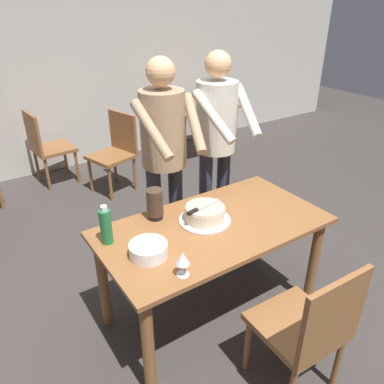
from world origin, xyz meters
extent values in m
plane|color=#383330|center=(0.00, 0.00, 0.00)|extent=(14.00, 14.00, 0.00)
cube|color=#BCB7AD|center=(0.00, 3.28, 1.35)|extent=(10.00, 0.12, 2.70)
cube|color=brown|center=(0.00, 0.00, 0.73)|extent=(1.49, 0.79, 0.03)
cylinder|color=brown|center=(-0.67, -0.32, 0.36)|extent=(0.07, 0.07, 0.72)
cylinder|color=brown|center=(0.67, -0.32, 0.36)|extent=(0.07, 0.07, 0.72)
cylinder|color=brown|center=(-0.67, 0.32, 0.36)|extent=(0.07, 0.07, 0.72)
cylinder|color=brown|center=(0.67, 0.32, 0.36)|extent=(0.07, 0.07, 0.72)
cylinder|color=silver|center=(-0.02, 0.07, 0.76)|extent=(0.34, 0.34, 0.01)
cylinder|color=beige|center=(-0.02, 0.07, 0.81)|extent=(0.26, 0.26, 0.09)
cylinder|color=#A49984|center=(-0.02, 0.07, 0.86)|extent=(0.25, 0.25, 0.01)
cube|color=silver|center=(0.00, 0.07, 0.87)|extent=(0.20, 0.06, 0.00)
cube|color=black|center=(-0.13, 0.05, 0.87)|extent=(0.08, 0.04, 0.02)
cylinder|color=white|center=(-0.50, -0.06, 0.76)|extent=(0.22, 0.22, 0.01)
cylinder|color=white|center=(-0.50, -0.06, 0.77)|extent=(0.22, 0.22, 0.01)
cylinder|color=white|center=(-0.50, -0.06, 0.78)|extent=(0.22, 0.22, 0.01)
cylinder|color=white|center=(-0.50, -0.06, 0.79)|extent=(0.22, 0.22, 0.01)
cylinder|color=white|center=(-0.50, -0.06, 0.80)|extent=(0.22, 0.22, 0.01)
cylinder|color=white|center=(-0.50, -0.06, 0.81)|extent=(0.22, 0.22, 0.01)
cylinder|color=white|center=(-0.50, -0.06, 0.81)|extent=(0.22, 0.22, 0.01)
cylinder|color=white|center=(-0.50, -0.06, 0.82)|extent=(0.22, 0.22, 0.01)
cylinder|color=silver|center=(-0.43, -0.31, 0.75)|extent=(0.07, 0.07, 0.00)
cylinder|color=silver|center=(-0.43, -0.31, 0.79)|extent=(0.01, 0.01, 0.07)
cone|color=silver|center=(-0.43, -0.31, 0.86)|extent=(0.08, 0.08, 0.07)
cylinder|color=#1E6B38|center=(-0.64, 0.20, 0.86)|extent=(0.07, 0.07, 0.22)
cylinder|color=silver|center=(-0.64, 0.20, 0.98)|extent=(0.04, 0.04, 0.03)
cylinder|color=black|center=(-0.27, 0.28, 0.77)|extent=(0.10, 0.10, 0.03)
cylinder|color=#3F2D23|center=(-0.27, 0.28, 0.87)|extent=(0.11, 0.11, 0.18)
cylinder|color=#2D2D38|center=(0.08, 0.61, 0.47)|extent=(0.11, 0.11, 0.95)
cylinder|color=#2D2D38|center=(-0.10, 0.63, 0.47)|extent=(0.11, 0.11, 0.95)
cylinder|color=#997A5B|center=(-0.01, 0.62, 1.23)|extent=(0.32, 0.32, 0.55)
sphere|color=tan|center=(-0.01, 0.62, 1.62)|extent=(0.20, 0.20, 0.20)
cylinder|color=#997A5B|center=(0.13, 0.42, 1.30)|extent=(0.19, 0.42, 0.34)
cylinder|color=#997A5B|center=(-0.18, 0.45, 1.30)|extent=(0.12, 0.42, 0.34)
cylinder|color=#2D2D38|center=(0.58, 0.64, 0.47)|extent=(0.11, 0.11, 0.95)
cylinder|color=#2D2D38|center=(0.40, 0.65, 0.47)|extent=(0.11, 0.11, 0.95)
cylinder|color=beige|center=(0.49, 0.65, 1.23)|extent=(0.32, 0.32, 0.55)
sphere|color=tan|center=(0.49, 0.65, 1.62)|extent=(0.20, 0.20, 0.20)
cylinder|color=beige|center=(0.64, 0.46, 1.30)|extent=(0.17, 0.42, 0.34)
cylinder|color=beige|center=(0.33, 0.47, 1.30)|extent=(0.14, 0.42, 0.34)
cube|color=brown|center=(0.07, -0.70, 0.43)|extent=(0.46, 0.46, 0.04)
cylinder|color=brown|center=(-0.11, -0.51, 0.21)|extent=(0.04, 0.04, 0.41)
cylinder|color=brown|center=(0.26, -0.52, 0.21)|extent=(0.04, 0.04, 0.41)
cylinder|color=brown|center=(0.24, -0.89, 0.21)|extent=(0.04, 0.04, 0.41)
cube|color=brown|center=(0.06, -0.90, 0.68)|extent=(0.44, 0.05, 0.45)
cube|color=brown|center=(1.67, 2.58, 0.72)|extent=(1.00, 0.70, 0.03)
cylinder|color=brown|center=(1.24, 2.30, 0.35)|extent=(0.07, 0.07, 0.71)
cylinder|color=brown|center=(2.09, 2.30, 0.35)|extent=(0.07, 0.07, 0.71)
cylinder|color=brown|center=(1.24, 2.85, 0.35)|extent=(0.07, 0.07, 0.71)
cylinder|color=brown|center=(2.09, 2.85, 0.35)|extent=(0.07, 0.07, 0.71)
cube|color=brown|center=(0.19, 2.21, 0.43)|extent=(0.54, 0.54, 0.04)
cylinder|color=brown|center=(0.07, 1.99, 0.21)|extent=(0.04, 0.04, 0.41)
cylinder|color=brown|center=(-0.03, 2.34, 0.21)|extent=(0.04, 0.04, 0.41)
cylinder|color=brown|center=(0.42, 2.09, 0.21)|extent=(0.04, 0.04, 0.41)
cylinder|color=brown|center=(0.32, 2.44, 0.21)|extent=(0.04, 0.04, 0.41)
cube|color=brown|center=(0.39, 2.27, 0.68)|extent=(0.15, 0.43, 0.45)
cube|color=brown|center=(-0.28, 2.83, 0.43)|extent=(0.48, 0.48, 0.04)
cylinder|color=brown|center=(-0.11, 3.03, 0.21)|extent=(0.04, 0.04, 0.41)
cylinder|color=brown|center=(-0.08, 2.66, 0.21)|extent=(0.04, 0.04, 0.41)
cylinder|color=brown|center=(-0.48, 2.99, 0.21)|extent=(0.04, 0.04, 0.41)
cylinder|color=brown|center=(-0.44, 2.63, 0.21)|extent=(0.04, 0.04, 0.41)
cube|color=brown|center=(-0.48, 2.81, 0.68)|extent=(0.07, 0.44, 0.45)
camera|label=1|loc=(-1.26, -1.64, 2.06)|focal=35.26mm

